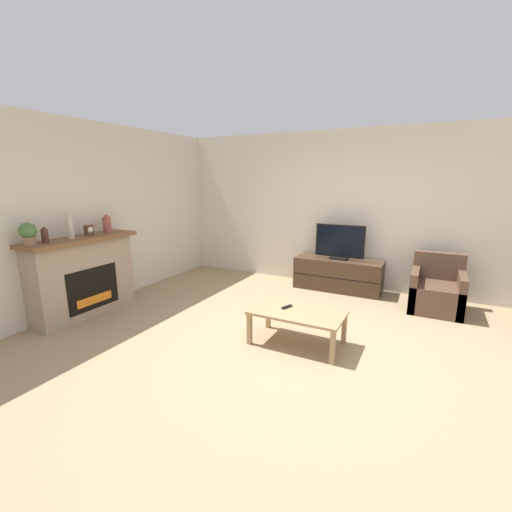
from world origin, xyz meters
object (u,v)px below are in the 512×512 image
mantel_vase_centre_left (70,227)px  mantel_clock (89,230)px  tv_stand (338,274)px  mantel_vase_left (45,235)px  mantel_vase_right (107,224)px  tv (340,243)px  armchair (436,292)px  coffee_table (297,315)px  potted_plant (28,233)px  fireplace (83,275)px  remote (287,307)px

mantel_vase_centre_left → mantel_clock: size_ratio=2.16×
mantel_vase_centre_left → tv_stand: 4.17m
mantel_vase_left → mantel_vase_centre_left: bearing=90.0°
mantel_vase_right → tv: (2.90, 2.26, -0.41)m
mantel_vase_right → tv_stand: bearing=38.0°
armchair → coffee_table: armchair is taller
mantel_vase_left → tv: mantel_vase_left is taller
tv_stand → potted_plant: bearing=-130.6°
mantel_clock → potted_plant: (-0.00, -0.81, 0.08)m
fireplace → mantel_clock: bearing=83.5°
coffee_table → remote: (-0.15, 0.05, 0.06)m
armchair → coffee_table: (-1.43, -1.96, 0.08)m
armchair → remote: (-1.57, -1.91, 0.14)m
mantel_vase_right → armchair: (4.41, 2.00, -0.96)m
mantel_vase_right → tv_stand: 3.80m
mantel_vase_left → tv_stand: 4.40m
mantel_clock → potted_plant: bearing=-90.1°
armchair → mantel_vase_centre_left: bearing=-149.7°
fireplace → coffee_table: fireplace is taller
potted_plant → tv_stand: potted_plant is taller
armchair → tv_stand: bearing=170.2°
mantel_clock → tv: size_ratio=0.18×
mantel_clock → tv_stand: mantel_clock is taller
remote → coffee_table: bearing=3.1°
mantel_vase_centre_left → mantel_vase_right: bearing=90.0°
tv → remote: (-0.06, -2.17, -0.40)m
tv → mantel_vase_right: bearing=-142.1°
mantel_vase_right → mantel_clock: mantel_vase_right is taller
tv_stand → tv: tv is taller
armchair → fireplace: bearing=-150.9°
mantel_vase_left → armchair: bearing=33.5°
potted_plant → tv: 4.47m
mantel_vase_centre_left → coffee_table: mantel_vase_centre_left is taller
fireplace → mantel_vase_centre_left: size_ratio=4.75×
fireplace → mantel_vase_left: mantel_vase_left is taller
mantel_vase_left → mantel_clock: mantel_vase_left is taller
mantel_clock → coffee_table: (2.98, 0.35, -0.83)m
mantel_clock → armchair: mantel_clock is taller
mantel_vase_left → coffee_table: mantel_vase_left is taller
tv → armchair: size_ratio=1.03×
remote → mantel_vase_centre_left: bearing=-146.4°
mantel_vase_right → tv_stand: mantel_vase_right is taller
tv_stand → remote: bearing=-91.7°
fireplace → tv_stand: 4.00m
armchair → potted_plant: bearing=-144.8°
mantel_vase_centre_left → tv: 4.08m
tv → remote: bearing=-91.7°
coffee_table → tv_stand: bearing=92.2°
mantel_vase_left → mantel_clock: (0.00, 0.62, -0.02)m
mantel_vase_centre_left → tv_stand: size_ratio=0.22×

